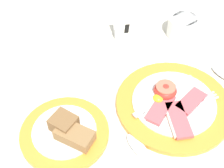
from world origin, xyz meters
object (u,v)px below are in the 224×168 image
object	(u,v)px
breakfast_plate	(172,103)
teaspoon_stray	(215,69)
sugar_cup	(183,26)
number_card	(125,27)
teaspoon_near_cup	(91,97)
teaspoon_by_saucer	(146,157)
bread_plate	(66,131)

from	to	relation	value
breakfast_plate	teaspoon_stray	distance (m)	0.17
sugar_cup	teaspoon_stray	world-z (taller)	sugar_cup
number_card	teaspoon_near_cup	bearing A→B (deg)	-123.23
breakfast_plate	sugar_cup	size ratio (longest dim) A/B	3.04
number_card	teaspoon_near_cup	world-z (taller)	number_card
breakfast_plate	sugar_cup	bearing A→B (deg)	63.82
breakfast_plate	teaspoon_by_saucer	distance (m)	0.15
teaspoon_by_saucer	teaspoon_near_cup	xyz separation A→B (m)	(-0.08, 0.17, 0.00)
sugar_cup	teaspoon_by_saucer	size ratio (longest dim) A/B	0.46
number_card	teaspoon_stray	distance (m)	0.26
number_card	teaspoon_stray	size ratio (longest dim) A/B	0.41
bread_plate	teaspoon_by_saucer	distance (m)	0.17
number_card	breakfast_plate	bearing A→B (deg)	-79.91
teaspoon_stray	breakfast_plate	bearing A→B (deg)	-86.64
breakfast_plate	teaspoon_by_saucer	size ratio (longest dim) A/B	1.39
teaspoon_by_saucer	teaspoon_stray	world-z (taller)	same
teaspoon_near_cup	number_card	bearing A→B (deg)	-174.21
sugar_cup	number_card	distance (m)	0.16
sugar_cup	teaspoon_near_cup	xyz separation A→B (m)	(-0.29, -0.17, -0.03)
sugar_cup	teaspoon_stray	bearing A→B (deg)	-78.78
bread_plate	teaspoon_near_cup	bearing A→B (deg)	50.96
teaspoon_stray	teaspoon_by_saucer	bearing A→B (deg)	-77.67
teaspoon_near_cup	teaspoon_stray	world-z (taller)	same
number_card	teaspoon_stray	world-z (taller)	number_card
bread_plate	teaspoon_near_cup	world-z (taller)	bread_plate
bread_plate	sugar_cup	distance (m)	0.44
teaspoon_by_saucer	teaspoon_near_cup	bearing A→B (deg)	4.28
sugar_cup	teaspoon_near_cup	bearing A→B (deg)	-149.31
teaspoon_near_cup	teaspoon_stray	size ratio (longest dim) A/B	0.89
bread_plate	breakfast_plate	bearing A→B (deg)	5.03
number_card	teaspoon_by_saucer	distance (m)	0.38
breakfast_plate	bread_plate	xyz separation A→B (m)	(-0.24, -0.02, 0.00)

